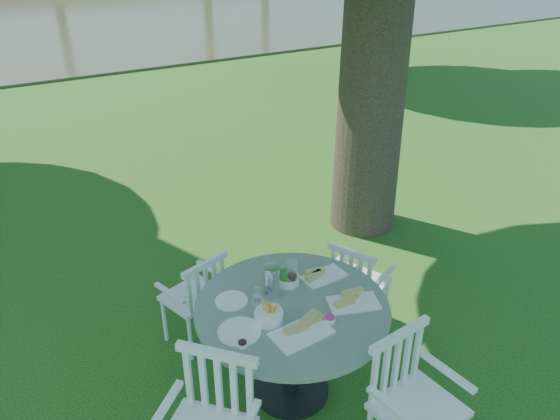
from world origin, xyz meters
The scene contains 8 objects.
ground centered at (0.00, 0.00, 0.00)m, with size 140.00×140.00×0.00m, color #143E0D.
table centered at (-0.57, -0.97, 0.64)m, with size 1.34×1.34×0.80m.
chair_ne centered at (0.26, -0.61, 0.49)m, with size 0.54×0.55×0.83m.
chair_nw centered at (-0.94, -0.15, 0.50)m, with size 0.53×0.51×0.85m.
chair_sw centered at (-1.35, -1.38, 0.58)m, with size 0.68×0.68×0.98m.
chair_se centered at (-0.22, -1.79, 0.57)m, with size 0.54×0.51×0.96m.
tableware centered at (-0.60, -0.91, 0.85)m, with size 1.15×0.77×0.24m.
river centered at (0.00, 23.00, 0.00)m, with size 100.00×28.00×0.12m, color #383C23.
Camera 1 is at (-2.10, -3.51, 3.15)m, focal length 35.00 mm.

